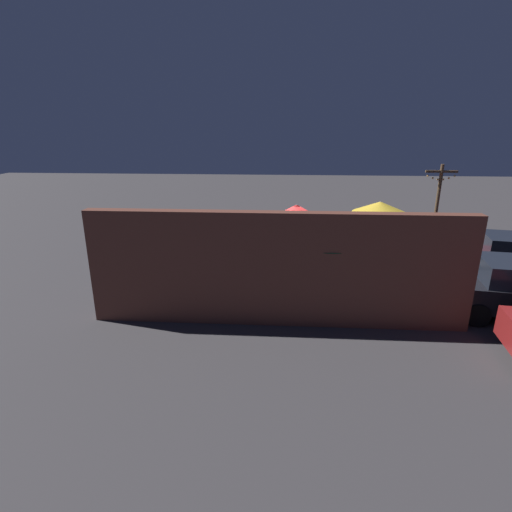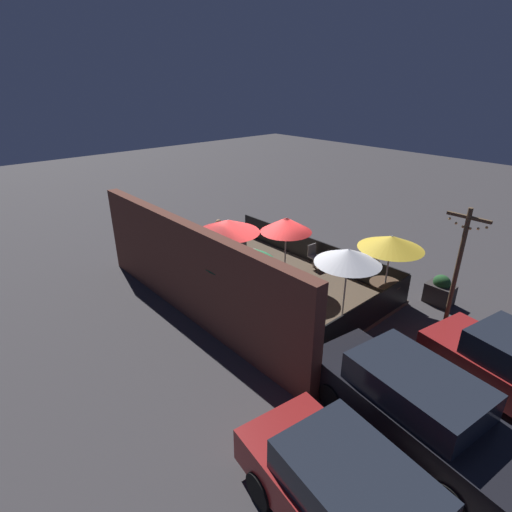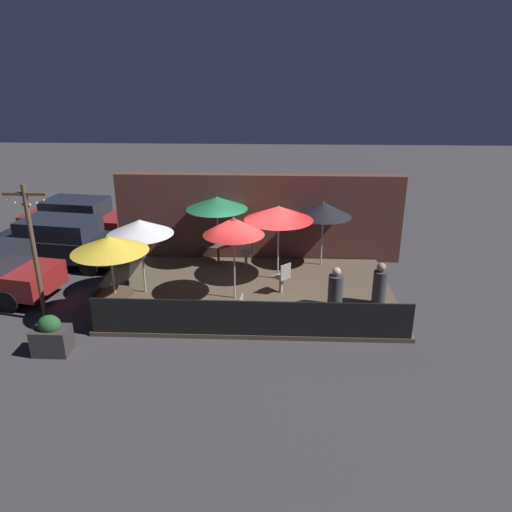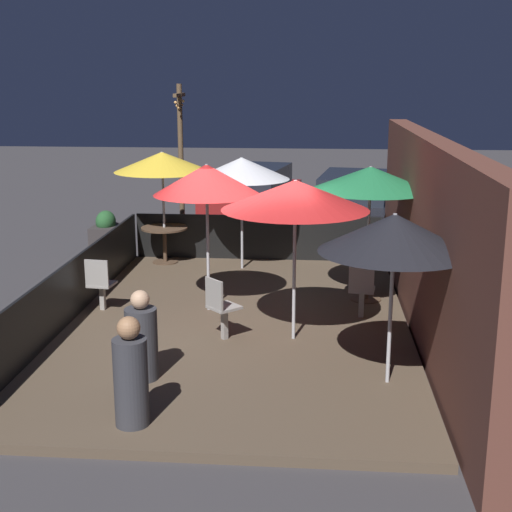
% 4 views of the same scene
% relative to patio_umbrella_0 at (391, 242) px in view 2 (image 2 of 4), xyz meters
% --- Properties ---
extents(ground_plane, '(60.00, 60.00, 0.00)m').
position_rel_patio_umbrella_0_xyz_m(ground_plane, '(3.63, 1.91, -2.24)').
color(ground_plane, '#383538').
extents(patio_deck, '(8.24, 5.41, 0.12)m').
position_rel_patio_umbrella_0_xyz_m(patio_deck, '(3.63, 1.91, -2.18)').
color(patio_deck, brown).
rests_on(patio_deck, ground_plane).
extents(building_wall, '(9.84, 0.36, 3.04)m').
position_rel_patio_umbrella_0_xyz_m(building_wall, '(3.63, 4.85, -0.71)').
color(building_wall, brown).
rests_on(building_wall, ground_plane).
extents(fence_front, '(8.04, 0.05, 0.95)m').
position_rel_patio_umbrella_0_xyz_m(fence_front, '(3.63, -0.74, -1.64)').
color(fence_front, black).
rests_on(fence_front, patio_deck).
extents(fence_side_left, '(0.05, 5.21, 0.95)m').
position_rel_patio_umbrella_0_xyz_m(fence_side_left, '(-0.45, 1.91, -1.64)').
color(fence_side_left, black).
rests_on(fence_side_left, patio_deck).
extents(patio_umbrella_0, '(1.97, 1.97, 2.32)m').
position_rel_patio_umbrella_0_xyz_m(patio_umbrella_0, '(0.00, 0.00, 0.00)').
color(patio_umbrella_0, '#B2B2B7').
rests_on(patio_umbrella_0, patio_deck).
extents(patio_umbrella_1, '(2.04, 2.04, 2.34)m').
position_rel_patio_umbrella_0_xyz_m(patio_umbrella_1, '(2.28, 4.05, 0.02)').
color(patio_umbrella_1, '#B2B2B7').
rests_on(patio_umbrella_1, patio_deck).
extents(patio_umbrella_2, '(1.73, 1.73, 2.44)m').
position_rel_patio_umbrella_0_xyz_m(patio_umbrella_2, '(3.05, 1.38, 0.08)').
color(patio_umbrella_2, '#B2B2B7').
rests_on(patio_umbrella_2, patio_deck).
extents(patio_umbrella_3, '(1.91, 1.91, 2.26)m').
position_rel_patio_umbrella_0_xyz_m(patio_umbrella_3, '(0.34, 1.67, -0.07)').
color(patio_umbrella_3, '#B2B2B7').
rests_on(patio_umbrella_3, patio_deck).
extents(patio_umbrella_4, '(2.13, 2.13, 2.38)m').
position_rel_patio_umbrella_0_xyz_m(patio_umbrella_4, '(4.30, 2.84, 0.05)').
color(patio_umbrella_4, '#B2B2B7').
rests_on(patio_umbrella_4, patio_deck).
extents(patio_umbrella_5, '(1.87, 1.87, 2.19)m').
position_rel_patio_umbrella_0_xyz_m(patio_umbrella_5, '(5.77, 4.09, -0.17)').
color(patio_umbrella_5, '#B2B2B7').
rests_on(patio_umbrella_5, patio_deck).
extents(dining_table_0, '(0.97, 0.97, 0.76)m').
position_rel_patio_umbrella_0_xyz_m(dining_table_0, '(0.00, 0.00, -1.51)').
color(dining_table_0, '#4C3828').
rests_on(dining_table_0, patio_deck).
extents(dining_table_1, '(0.98, 0.98, 0.73)m').
position_rel_patio_umbrella_0_xyz_m(dining_table_1, '(2.28, 4.05, -1.53)').
color(dining_table_1, '#4C3828').
rests_on(dining_table_1, patio_deck).
extents(patio_chair_0, '(0.45, 0.45, 0.93)m').
position_rel_patio_umbrella_0_xyz_m(patio_chair_0, '(3.29, 3.90, -1.61)').
color(patio_chair_0, gray).
rests_on(patio_chair_0, patio_deck).
extents(patio_chair_1, '(0.57, 0.57, 0.96)m').
position_rel_patio_umbrella_0_xyz_m(patio_chair_1, '(4.45, 1.77, -1.58)').
color(patio_chair_1, gray).
rests_on(patio_chair_1, patio_deck).
extents(patio_chair_2, '(0.45, 0.45, 0.90)m').
position_rel_patio_umbrella_0_xyz_m(patio_chair_2, '(3.27, -0.40, -1.63)').
color(patio_chair_2, gray).
rests_on(patio_chair_2, patio_deck).
extents(patron_0, '(0.45, 0.45, 1.19)m').
position_rel_patio_umbrella_0_xyz_m(patron_0, '(5.92, 0.95, -1.60)').
color(patron_0, '#333338').
rests_on(patron_0, patio_deck).
extents(patron_1, '(0.53, 0.53, 1.27)m').
position_rel_patio_umbrella_0_xyz_m(patron_1, '(7.17, 1.13, -1.54)').
color(patron_1, '#333338').
rests_on(patron_1, patio_deck).
extents(planter_box, '(0.85, 0.59, 1.00)m').
position_rel_patio_umbrella_0_xyz_m(planter_box, '(-1.09, -1.57, -1.79)').
color(planter_box, '#332D2D').
rests_on(planter_box, ground_plane).
extents(light_post, '(1.10, 0.12, 3.77)m').
position_rel_patio_umbrella_0_xyz_m(light_post, '(-1.99, 0.01, -0.12)').
color(light_post, brown).
rests_on(light_post, ground_plane).
extents(parked_car_1, '(4.73, 2.32, 1.62)m').
position_rel_patio_umbrella_0_xyz_m(parked_car_1, '(-3.15, 4.09, -1.39)').
color(parked_car_1, black).
rests_on(parked_car_1, ground_plane).
extents(parked_car_2, '(4.35, 2.25, 1.62)m').
position_rel_patio_umbrella_0_xyz_m(parked_car_2, '(-3.58, 6.69, -1.39)').
color(parked_car_2, maroon).
rests_on(parked_car_2, ground_plane).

